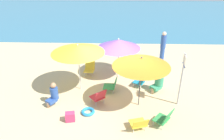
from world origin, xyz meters
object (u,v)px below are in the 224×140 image
at_px(umbrella_yellow, 78,49).
at_px(person_a, 158,82).
at_px(beach_chair_b, 112,85).
at_px(beach_chair_e, 165,118).
at_px(swim_ring, 88,112).
at_px(person_b, 163,48).
at_px(beach_bag, 70,117).
at_px(warning_sign, 182,73).
at_px(person_d, 142,65).
at_px(beach_chair_a, 99,96).
at_px(beach_chair_d, 141,81).
at_px(beach_chair_f, 90,68).
at_px(beach_chair_c, 139,123).
at_px(umbrella_orange, 141,62).
at_px(person_c, 53,94).
at_px(umbrella_purple, 119,44).

relative_size(umbrella_yellow, person_a, 2.36).
xyz_separation_m(beach_chair_b, beach_chair_e, (1.79, -2.01, 0.01)).
bearing_deg(swim_ring, person_b, 51.81).
distance_m(person_b, beach_bag, 6.10).
xyz_separation_m(person_b, warning_sign, (0.02, -3.57, 0.45)).
bearing_deg(warning_sign, person_d, 122.99).
bearing_deg(beach_chair_a, person_a, -106.07).
height_order(warning_sign, beach_bag, warning_sign).
bearing_deg(warning_sign, beach_chair_d, 142.76).
distance_m(umbrella_yellow, beach_bag, 2.63).
bearing_deg(beach_chair_f, beach_bag, 2.55).
distance_m(beach_chair_c, beach_bag, 2.33).
relative_size(umbrella_orange, beach_chair_c, 3.13).
height_order(beach_chair_c, person_c, person_c).
xyz_separation_m(umbrella_purple, beach_chair_e, (1.54, -3.42, -1.27)).
height_order(person_d, swim_ring, person_d).
xyz_separation_m(beach_chair_c, person_c, (-3.10, 1.34, 0.16)).
bearing_deg(beach_bag, person_a, 31.40).
relative_size(umbrella_yellow, beach_chair_c, 3.25).
relative_size(beach_chair_e, beach_bag, 2.17).
bearing_deg(beach_bag, swim_ring, 38.63).
bearing_deg(beach_chair_d, person_b, -90.78).
bearing_deg(umbrella_orange, person_c, -179.36).
distance_m(umbrella_yellow, umbrella_purple, 2.01).
xyz_separation_m(person_a, person_d, (-0.54, 1.40, 0.09)).
relative_size(umbrella_yellow, beach_chair_b, 3.43).
height_order(umbrella_purple, beach_chair_d, umbrella_purple).
relative_size(person_b, person_d, 1.70).
distance_m(umbrella_purple, beach_chair_e, 3.96).
xyz_separation_m(umbrella_orange, beach_chair_c, (-0.10, -1.37, -1.51)).
distance_m(umbrella_purple, beach_chair_b, 1.92).
xyz_separation_m(beach_chair_e, swim_ring, (-2.60, 0.59, -0.28)).
relative_size(beach_chair_a, person_d, 0.70).
bearing_deg(beach_chair_e, umbrella_yellow, 4.01).
height_order(umbrella_purple, warning_sign, warning_sign).
distance_m(umbrella_yellow, beach_chair_b, 2.01).
height_order(umbrella_yellow, person_d, umbrella_yellow).
height_order(umbrella_orange, beach_bag, umbrella_orange).
xyz_separation_m(umbrella_orange, beach_chair_a, (-1.50, -0.02, -1.43)).
height_order(beach_chair_b, person_d, person_d).
bearing_deg(beach_chair_e, beach_chair_a, 12.79).
bearing_deg(beach_bag, person_d, 51.23).
bearing_deg(umbrella_purple, beach_bag, -116.19).
bearing_deg(person_c, beach_chair_e, 108.06).
bearing_deg(beach_chair_d, umbrella_purple, -16.82).
height_order(swim_ring, beach_bag, beach_bag).
distance_m(umbrella_yellow, beach_chair_d, 3.00).
relative_size(person_c, beach_bag, 2.69).
bearing_deg(beach_chair_c, beach_chair_f, 12.89).
bearing_deg(beach_chair_b, person_b, -127.27).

